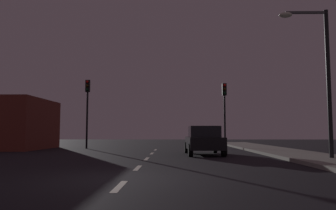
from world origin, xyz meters
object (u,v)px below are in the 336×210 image
object	(u,v)px
traffic_signal_right	(225,103)
car_stopped_ahead	(204,140)
street_lamp_right	(320,67)
traffic_signal_left	(87,100)

from	to	relation	value
traffic_signal_right	car_stopped_ahead	distance (m)	7.48
street_lamp_right	traffic_signal_right	bearing A→B (deg)	102.75
traffic_signal_left	car_stopped_ahead	world-z (taller)	traffic_signal_left
traffic_signal_right	car_stopped_ahead	xyz separation A→B (m)	(-2.20, -6.65, -2.64)
traffic_signal_left	street_lamp_right	xyz separation A→B (m)	(12.66, -10.53, 0.37)
traffic_signal_right	car_stopped_ahead	world-z (taller)	traffic_signal_right
traffic_signal_right	street_lamp_right	xyz separation A→B (m)	(2.38, -10.53, 0.55)
traffic_signal_left	traffic_signal_right	distance (m)	10.28
traffic_signal_left	car_stopped_ahead	distance (m)	10.83
street_lamp_right	traffic_signal_left	bearing A→B (deg)	140.26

